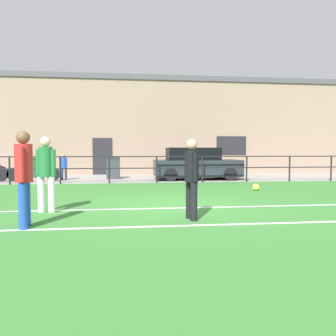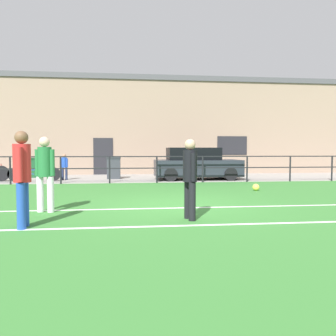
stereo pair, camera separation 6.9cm
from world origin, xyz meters
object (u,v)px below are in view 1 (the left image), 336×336
(player_striker, at_px, (24,173))
(player_winger, at_px, (46,170))
(trash_bin_0, at_px, (113,168))
(bicycle_parked_0, at_px, (33,174))
(trash_bin_1, at_px, (32,167))
(player_goalkeeper, at_px, (192,174))
(parked_car_red, at_px, (196,164))
(soccer_ball_spare, at_px, (256,187))
(spectator_child, at_px, (64,165))

(player_striker, distance_m, player_winger, 1.50)
(player_striker, bearing_deg, trash_bin_0, -11.07)
(player_striker, distance_m, trash_bin_0, 10.07)
(bicycle_parked_0, height_order, trash_bin_1, trash_bin_1)
(player_goalkeeper, xyz_separation_m, trash_bin_1, (-6.14, 10.90, -0.38))
(player_goalkeeper, bearing_deg, player_striker, -95.27)
(parked_car_red, bearing_deg, trash_bin_1, 165.86)
(player_winger, distance_m, soccer_ball_spare, 7.04)
(player_goalkeeper, height_order, player_striker, player_striker)
(trash_bin_1, bearing_deg, bicycle_parked_0, -72.57)
(bicycle_parked_0, height_order, trash_bin_0, trash_bin_0)
(soccer_ball_spare, relative_size, trash_bin_1, 0.24)
(soccer_ball_spare, xyz_separation_m, bicycle_parked_0, (-8.58, 4.36, 0.22))
(parked_car_red, relative_size, trash_bin_1, 4.00)
(player_winger, bearing_deg, trash_bin_1, 123.10)
(soccer_ball_spare, height_order, trash_bin_0, trash_bin_0)
(player_goalkeeper, xyz_separation_m, spectator_child, (-4.25, 9.27, -0.20))
(parked_car_red, height_order, trash_bin_1, parked_car_red)
(player_goalkeeper, distance_m, player_winger, 3.28)
(soccer_ball_spare, relative_size, parked_car_red, 0.06)
(trash_bin_1, bearing_deg, soccer_ball_spare, -34.99)
(spectator_child, bearing_deg, player_goalkeeper, 126.52)
(player_striker, relative_size, trash_bin_0, 1.65)
(player_winger, xyz_separation_m, trash_bin_0, (1.07, 8.50, -0.41))
(soccer_ball_spare, bearing_deg, trash_bin_1, 145.01)
(player_goalkeeper, xyz_separation_m, player_winger, (-3.07, 1.15, 0.05))
(parked_car_red, relative_size, trash_bin_0, 3.82)
(spectator_child, bearing_deg, player_winger, 110.13)
(trash_bin_1, bearing_deg, spectator_child, -40.72)
(spectator_child, relative_size, trash_bin_1, 1.21)
(spectator_child, height_order, parked_car_red, parked_car_red)
(spectator_child, bearing_deg, soccer_ball_spare, 158.53)
(trash_bin_0, bearing_deg, soccer_ball_spare, -45.61)
(bicycle_parked_0, bearing_deg, player_striker, -75.31)
(soccer_ball_spare, bearing_deg, player_winger, -152.04)
(player_goalkeeper, height_order, trash_bin_0, player_goalkeeper)
(player_goalkeeper, xyz_separation_m, parked_car_red, (1.89, 8.87, -0.18))
(trash_bin_0, bearing_deg, spectator_child, -170.50)
(player_striker, height_order, spectator_child, player_striker)
(bicycle_parked_0, xyz_separation_m, trash_bin_1, (-0.66, 2.12, 0.19))
(soccer_ball_spare, xyz_separation_m, parked_car_red, (-1.21, 4.45, 0.62))
(player_striker, bearing_deg, player_winger, -5.28)
(parked_car_red, xyz_separation_m, bicycle_parked_0, (-7.37, -0.09, -0.40))
(player_winger, relative_size, spectator_child, 1.39)
(bicycle_parked_0, bearing_deg, spectator_child, 21.49)
(trash_bin_0, relative_size, trash_bin_1, 1.05)
(soccer_ball_spare, relative_size, trash_bin_0, 0.23)
(bicycle_parked_0, distance_m, trash_bin_1, 2.23)
(player_striker, xyz_separation_m, parked_car_red, (4.98, 9.23, -0.25))
(bicycle_parked_0, bearing_deg, trash_bin_1, 107.43)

